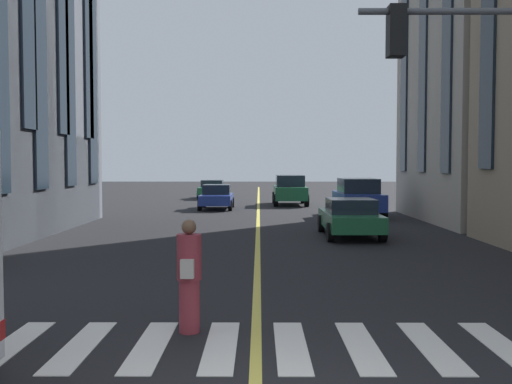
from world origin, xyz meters
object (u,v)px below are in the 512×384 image
object	(u,v)px
car_blue_mid	(358,197)
car_blue_far	(217,197)
pedestrian_near	(189,276)
car_green_trailing	(212,189)
car_green_parked_b	(350,217)
car_green_near	(290,190)

from	to	relation	value
car_blue_mid	car_blue_far	xyz separation A→B (m)	(4.81, 7.29, -0.27)
car_blue_far	pedestrian_near	size ratio (longest dim) A/B	2.23
car_green_trailing	pedestrian_near	bearing A→B (deg)	-175.98
car_blue_far	car_green_trailing	bearing A→B (deg)	6.01
car_blue_far	car_green_parked_b	bearing A→B (deg)	-155.99
car_blue_far	car_green_parked_b	distance (m)	13.94
car_blue_far	car_blue_mid	bearing A→B (deg)	-123.42
car_green_near	car_blue_far	size ratio (longest dim) A/B	1.21
car_green_trailing	car_blue_far	xyz separation A→B (m)	(-10.35, -1.09, -0.00)
car_green_trailing	car_blue_far	distance (m)	10.41
car_blue_far	pedestrian_near	bearing A→B (deg)	-176.82
car_blue_mid	pedestrian_near	xyz separation A→B (m)	(-19.75, 5.93, -0.09)
car_blue_mid	car_green_near	bearing A→B (deg)	19.59
car_green_parked_b	pedestrian_near	world-z (taller)	pedestrian_near
car_green_near	car_green_trailing	bearing A→B (deg)	38.09
car_blue_mid	car_green_near	distance (m)	8.69
car_green_near	car_blue_far	distance (m)	5.53
car_green_parked_b	car_green_trailing	bearing A→B (deg)	16.33
car_blue_mid	car_blue_far	bearing A→B (deg)	56.58
car_green_trailing	car_blue_far	bearing A→B (deg)	-173.99
car_blue_far	pedestrian_near	world-z (taller)	pedestrian_near
car_green_trailing	car_green_parked_b	distance (m)	24.06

